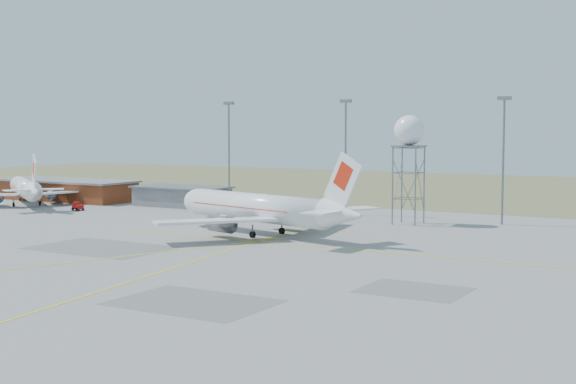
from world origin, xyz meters
The scene contains 12 objects.
ground centered at (0.00, 0.00, 0.00)m, with size 400.00×400.00×0.00m, color #A09F9B.
grass_strip centered at (0.00, 140.00, 0.01)m, with size 400.00×120.00×0.03m, color olive.
building_orange centered at (-75.00, 62.00, 2.17)m, with size 33.00×12.00×4.30m.
building_grey centered at (-45.00, 64.00, 1.97)m, with size 19.00×10.00×3.90m.
mast_a centered at (-35.00, 66.00, 12.07)m, with size 2.20×0.50×20.50m.
mast_b centered at (-10.00, 66.00, 12.07)m, with size 2.20×0.50×20.50m.
mast_c centered at (18.00, 66.00, 12.07)m, with size 2.20×0.50×20.50m.
airliner_main centered at (-8.86, 36.04, 3.81)m, with size 36.06×34.27×12.42m.
airliner_far centered at (-72.89, 49.50, 3.30)m, with size 28.45×26.33×10.78m.
radar_tower centered at (4.68, 59.15, 9.83)m, with size 4.84×4.84×17.51m.
fire_truck centered at (-27.15, 59.99, 1.70)m, with size 8.95×3.86×3.53m.
baggage_tug centered at (-56.91, 47.67, 0.60)m, with size 2.26×1.96×1.58m.
Camera 1 is at (52.90, -61.54, 15.61)m, focal length 50.00 mm.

